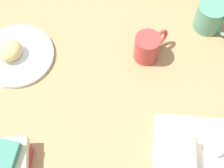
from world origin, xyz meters
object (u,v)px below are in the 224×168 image
Objects in this scene: scone_pastry at (9,51)px; second_mug at (147,47)px; round_plate at (16,55)px; breakfast_wrap at (184,160)px; coffee_mug at (209,17)px; square_plate at (194,157)px; sauce_cup at (213,147)px.

scone_pastry is 0.73× the size of second_mug.
breakfast_wrap is (49.92, -35.42, 4.18)cm from round_plate.
coffee_mug reaches higher than second_mug.
breakfast_wrap is (-3.85, -1.86, 4.08)cm from square_plate.
second_mug is (-16.65, 31.73, 1.97)cm from sauce_cup.
breakfast_wrap is at bearing -154.16° from sauce_cup.
coffee_mug is 24.23cm from second_mug.
coffee_mug is (13.21, 47.65, 0.12)cm from breakfast_wrap.
coffee_mug is at bearing 78.44° from square_plate.
sauce_cup is 35.89cm from second_mug.
breakfast_wrap is (51.23, -34.93, 0.84)cm from scone_pastry.
scone_pastry is at bearing 152.83° from sauce_cup.
breakfast_wrap reaches higher than round_plate.
square_plate is 1.89× the size of coffee_mug.
scone_pastry is 62.02cm from breakfast_wrap.
second_mug reaches higher than square_plate.
round_plate is 3.62cm from scone_pastry.
second_mug reaches higher than breakfast_wrap.
coffee_mug is at bearing 10.96° from round_plate.
square_plate is 36.28cm from second_mug.
breakfast_wrap reaches higher than square_plate.
breakfast_wrap is 36.80cm from second_mug.
breakfast_wrap reaches higher than scone_pastry.
sauce_cup is 9.83cm from breakfast_wrap.
sauce_cup is at bearing 31.11° from breakfast_wrap.
round_plate is 61.36cm from breakfast_wrap.
breakfast_wrap reaches higher than sauce_cup.
breakfast_wrap is at bearing -105.49° from coffee_mug.
scone_pastry reaches higher than square_plate.
coffee_mug is (4.55, 43.46, 2.17)cm from sauce_cup.
scone_pastry is 67.33cm from sauce_cup.
square_plate is 46.92cm from coffee_mug.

